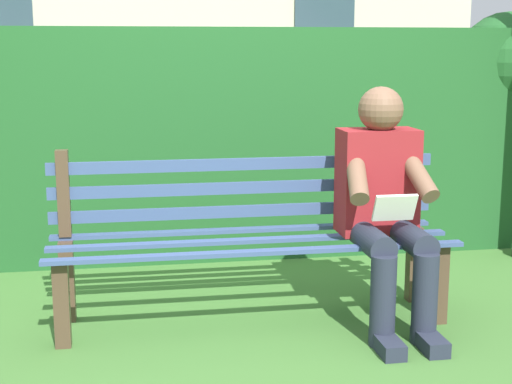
{
  "coord_description": "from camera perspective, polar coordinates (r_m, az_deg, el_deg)",
  "views": [
    {
      "loc": [
        0.58,
        3.49,
        1.35
      ],
      "look_at": [
        0.0,
        0.1,
        0.67
      ],
      "focal_mm": 52.7,
      "sensor_mm": 36.0,
      "label": 1
    }
  ],
  "objects": [
    {
      "name": "hedge_backdrop",
      "position": [
        5.06,
        2.8,
        4.51
      ],
      "size": [
        4.96,
        0.81,
        1.57
      ],
      "color": "#1E5123",
      "rests_on": "ground"
    },
    {
      "name": "park_bench",
      "position": [
        3.73,
        -0.47,
        -3.04
      ],
      "size": [
        1.96,
        0.49,
        0.85
      ],
      "color": "#4C3828",
      "rests_on": "ground"
    },
    {
      "name": "person_seated",
      "position": [
        3.67,
        9.74,
        -0.73
      ],
      "size": [
        0.44,
        0.73,
        1.15
      ],
      "color": "maroon",
      "rests_on": "ground"
    },
    {
      "name": "ground",
      "position": [
        3.79,
        -0.26,
        -9.79
      ],
      "size": [
        60.0,
        60.0,
        0.0
      ],
      "primitive_type": "plane",
      "color": "#3D6B2D"
    }
  ]
}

